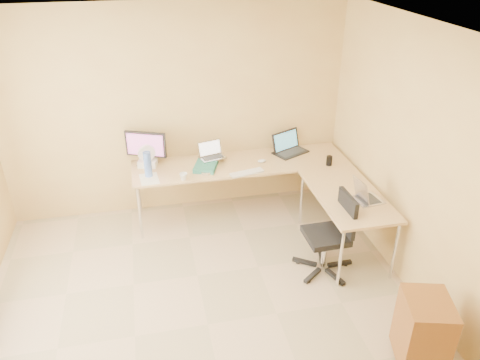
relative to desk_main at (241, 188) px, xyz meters
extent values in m
plane|color=tan|center=(-0.72, -1.85, -0.36)|extent=(4.50, 4.50, 0.00)
plane|color=white|center=(-0.72, -1.85, 2.24)|extent=(4.50, 4.50, 0.00)
plane|color=tan|center=(-0.72, 0.40, 0.93)|extent=(4.50, 0.00, 4.50)
plane|color=tan|center=(1.38, -1.85, 0.93)|extent=(0.00, 4.50, 4.50)
cube|color=tan|center=(0.00, 0.00, 0.00)|extent=(2.65, 0.70, 0.73)
cube|color=tan|center=(0.98, -1.00, 0.00)|extent=(0.70, 1.30, 0.73)
cube|color=black|center=(-1.13, 0.20, 0.58)|extent=(0.53, 0.35, 0.43)
cube|color=#266C59|center=(-0.44, -0.05, 0.39)|extent=(0.35, 0.40, 0.06)
cube|color=#AEAFB2|center=(-0.34, 0.09, 0.52)|extent=(0.36, 0.31, 0.20)
cube|color=black|center=(0.69, 0.14, 0.50)|extent=(0.52, 0.47, 0.27)
cube|color=silver|center=(0.01, -0.30, 0.37)|extent=(0.42, 0.20, 0.02)
ellipsoid|color=silver|center=(0.26, -0.05, 0.38)|extent=(0.12, 0.10, 0.04)
imported|color=white|center=(-0.74, -0.30, 0.41)|extent=(0.11, 0.11, 0.08)
cylinder|color=silver|center=(-0.46, -0.19, 0.38)|extent=(0.14, 0.14, 0.03)
cylinder|color=#4C6FBC|center=(-1.13, -0.13, 0.52)|extent=(0.10, 0.10, 0.31)
cube|color=white|center=(-1.13, -0.20, 0.37)|extent=(0.23, 0.31, 0.01)
cube|color=white|center=(-1.13, 0.15, 0.40)|extent=(0.25, 0.21, 0.08)
cylinder|color=white|center=(-1.13, 0.15, 0.50)|extent=(0.26, 0.26, 0.27)
cylinder|color=black|center=(1.03, -0.30, 0.42)|extent=(0.09, 0.09, 0.12)
cube|color=silver|center=(1.13, -1.18, 0.47)|extent=(0.36, 0.30, 0.22)
cube|color=black|center=(0.62, -1.31, 0.14)|extent=(0.56, 0.56, 0.91)
cube|color=brown|center=(0.95, -2.65, -0.01)|extent=(0.47, 0.53, 0.62)
camera|label=1|loc=(-1.11, -5.06, 2.91)|focal=35.01mm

